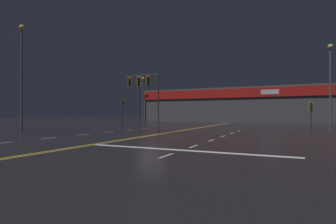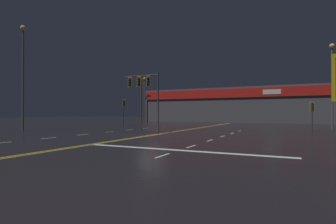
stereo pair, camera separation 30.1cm
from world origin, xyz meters
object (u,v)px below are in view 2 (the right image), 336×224
at_px(streetlight_near_left, 145,93).
at_px(traffic_signal_corner_northeast, 312,110).
at_px(streetlight_near_right, 332,75).
at_px(streetlight_median_approach, 23,65).
at_px(traffic_signal_corner_northwest, 124,107).
at_px(traffic_signal_median, 144,86).

bearing_deg(streetlight_near_left, traffic_signal_corner_northeast, -24.57).
height_order(streetlight_near_right, streetlight_median_approach, streetlight_median_approach).
xyz_separation_m(traffic_signal_corner_northwest, streetlight_near_left, (-4.15, 12.86, 2.92)).
height_order(traffic_signal_corner_northeast, streetlight_near_right, streetlight_near_right).
bearing_deg(streetlight_median_approach, traffic_signal_corner_northeast, 25.55).
relative_size(traffic_signal_corner_northwest, streetlight_near_left, 0.43).
xyz_separation_m(streetlight_near_right, streetlight_median_approach, (-29.76, -15.57, 0.89)).
bearing_deg(streetlight_median_approach, traffic_signal_corner_northwest, 75.35).
relative_size(streetlight_near_left, streetlight_median_approach, 0.80).
xyz_separation_m(traffic_signal_median, streetlight_near_right, (16.85, 12.25, 1.60)).
relative_size(traffic_signal_median, streetlight_near_right, 0.60).
bearing_deg(streetlight_near_right, traffic_signal_corner_northeast, -131.73).
bearing_deg(streetlight_near_right, traffic_signal_median, -143.99).
height_order(traffic_signal_median, traffic_signal_corner_northeast, traffic_signal_median).
distance_m(traffic_signal_corner_northwest, streetlight_median_approach, 14.39).
bearing_deg(traffic_signal_median, traffic_signal_corner_northeast, 33.86).
bearing_deg(streetlight_median_approach, traffic_signal_median, 14.44).
bearing_deg(streetlight_near_left, traffic_signal_corner_northwest, -72.10).
bearing_deg(streetlight_near_left, streetlight_median_approach, -88.54).
height_order(traffic_signal_corner_northwest, streetlight_median_approach, streetlight_median_approach).
xyz_separation_m(streetlight_near_left, streetlight_near_right, (30.43, -10.62, 0.32)).
distance_m(streetlight_near_right, streetlight_median_approach, 33.60).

